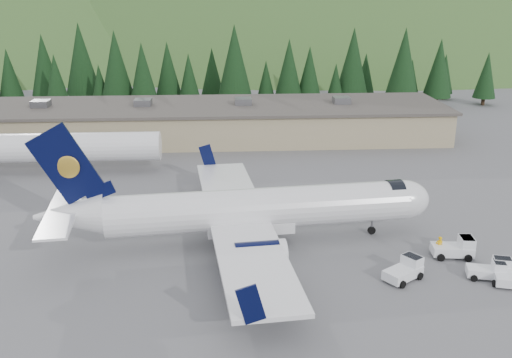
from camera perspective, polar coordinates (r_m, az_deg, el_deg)
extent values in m
plane|color=#5A5A5F|center=(52.15, 0.40, -6.28)|extent=(600.00, 600.00, 0.00)
cylinder|color=white|center=(50.85, 0.41, -2.93)|extent=(27.24, 6.35, 3.63)
ellipsoid|color=white|center=(54.62, 14.52, -2.00)|extent=(5.06, 4.09, 3.63)
cylinder|color=black|center=(54.10, 13.62, -1.63)|extent=(1.65, 3.11, 2.99)
cone|color=white|center=(50.78, -18.19, -3.48)|extent=(6.13, 4.20, 3.63)
cube|color=white|center=(51.29, -0.66, -4.58)|extent=(7.99, 3.85, 0.96)
cube|color=white|center=(50.95, -1.74, -4.07)|extent=(8.61, 33.17, 0.34)
cube|color=black|center=(65.80, -4.90, 2.34)|extent=(1.96, 0.34, 2.77)
cube|color=black|center=(35.68, -0.53, -12.43)|extent=(1.96, 0.34, 2.77)
cylinder|color=black|center=(56.52, -1.51, -2.61)|extent=(4.26, 2.62, 2.22)
cylinder|color=white|center=(56.77, 0.32, -2.50)|extent=(0.81, 2.40, 2.35)
cube|color=white|center=(56.32, -1.52, -2.11)|extent=(2.14, 0.46, 0.87)
cylinder|color=black|center=(46.38, 0.39, -7.57)|extent=(4.26, 2.62, 2.22)
cylinder|color=white|center=(46.69, 2.63, -7.40)|extent=(0.81, 2.40, 2.35)
cube|color=white|center=(46.15, 0.39, -6.98)|extent=(2.14, 0.46, 0.87)
cube|color=black|center=(49.30, -18.49, 1.40)|extent=(5.96, 0.89, 7.08)
ellipsoid|color=gold|center=(49.50, -18.22, 1.27)|extent=(1.92, 0.37, 1.91)
ellipsoid|color=gold|center=(49.14, -18.28, 1.13)|extent=(1.92, 0.37, 1.91)
cube|color=black|center=(49.71, -15.35, -1.20)|extent=(2.67, 0.51, 1.91)
cube|color=white|center=(50.69, -18.78, -3.00)|extent=(3.72, 12.25, 0.21)
cylinder|color=slate|center=(54.44, 11.52, -4.57)|extent=(0.21, 0.21, 1.74)
cylinder|color=black|center=(54.64, 11.48, -5.05)|extent=(0.76, 0.34, 0.73)
cylinder|color=slate|center=(53.75, -3.12, -4.40)|extent=(0.25, 0.25, 1.93)
cylinder|color=black|center=(53.96, -2.70, -4.80)|extent=(1.09, 0.44, 1.06)
cylinder|color=black|center=(53.89, -3.52, -4.84)|extent=(1.09, 0.44, 1.06)
cylinder|color=slate|center=(49.03, -2.44, -6.75)|extent=(0.25, 0.25, 1.93)
cylinder|color=black|center=(49.26, -1.98, -7.18)|extent=(1.09, 0.44, 1.06)
cylinder|color=black|center=(49.18, -2.88, -7.24)|extent=(1.09, 0.44, 1.06)
cylinder|color=white|center=(74.10, -18.05, 3.04)|extent=(22.00, 3.60, 3.60)
cube|color=white|center=(47.01, 14.46, -9.06)|extent=(3.59, 3.18, 0.76)
cube|color=white|center=(47.51, 15.34, -7.96)|extent=(1.75, 1.86, 0.97)
cube|color=black|center=(47.32, 15.38, -7.49)|extent=(1.60, 1.71, 0.11)
cylinder|color=black|center=(48.37, 14.42, -8.62)|extent=(0.63, 0.54, 0.61)
cylinder|color=black|center=(47.49, 16.08, -9.31)|extent=(0.63, 0.54, 0.61)
cylinder|color=black|center=(46.83, 12.77, -9.44)|extent=(0.63, 0.54, 0.61)
cylinder|color=black|center=(45.92, 14.45, -10.18)|extent=(0.63, 0.54, 0.61)
cube|color=white|center=(49.32, 21.96, -8.61)|extent=(3.12, 2.09, 0.67)
cube|color=white|center=(49.29, 23.14, -8.05)|extent=(1.25, 1.53, 0.86)
cube|color=black|center=(49.13, 23.19, -7.65)|extent=(1.14, 1.41, 0.10)
cylinder|color=black|center=(50.31, 22.85, -8.51)|extent=(0.57, 0.33, 0.53)
cylinder|color=black|center=(48.98, 23.19, -9.31)|extent=(0.57, 0.33, 0.53)
cylinder|color=black|center=(49.91, 20.69, -8.45)|extent=(0.57, 0.33, 0.53)
cylinder|color=black|center=(48.58, 20.97, -9.25)|extent=(0.57, 0.33, 0.53)
cube|color=white|center=(49.26, 23.49, -8.84)|extent=(2.23, 3.24, 0.69)
cube|color=white|center=(49.87, 23.39, -7.72)|extent=(1.59, 1.32, 0.88)
cube|color=black|center=(49.71, 23.44, -7.31)|extent=(1.47, 1.20, 0.10)
cylinder|color=black|center=(50.08, 22.37, -8.56)|extent=(0.36, 0.59, 0.55)
cylinder|color=black|center=(50.40, 24.14, -8.63)|extent=(0.36, 0.59, 0.55)
cylinder|color=black|center=(48.36, 22.73, -9.61)|extent=(0.36, 0.59, 0.55)
cube|color=#988B66|center=(87.41, -4.57, 5.66)|extent=(70.00, 16.00, 4.80)
cube|color=#47423D|center=(86.88, -4.61, 7.29)|extent=(71.00, 17.00, 0.40)
cube|color=slate|center=(90.77, -20.72, 7.06)|extent=(2.50, 2.50, 1.00)
cube|color=slate|center=(87.53, -11.23, 7.52)|extent=(2.50, 2.50, 1.00)
cube|color=slate|center=(86.79, -1.29, 7.78)|extent=(2.50, 2.50, 1.00)
cube|color=slate|center=(88.63, 8.54, 7.80)|extent=(2.50, 2.50, 1.00)
cube|color=white|center=(51.97, 19.02, -6.71)|extent=(3.58, 2.07, 0.80)
cube|color=white|center=(52.02, 20.30, -6.01)|extent=(1.31, 1.71, 1.02)
cube|color=black|center=(51.84, 20.36, -5.55)|extent=(1.18, 1.58, 0.11)
cylinder|color=black|center=(53.21, 19.91, -6.57)|extent=(0.66, 0.32, 0.64)
cylinder|color=black|center=(51.64, 20.47, -7.42)|extent=(0.66, 0.32, 0.64)
cylinder|color=black|center=(52.58, 17.53, -6.61)|extent=(0.66, 0.32, 0.64)
cylinder|color=black|center=(51.00, 18.01, -7.48)|extent=(0.66, 0.32, 0.64)
imported|color=#EFAC03|center=(51.70, 17.84, -6.39)|extent=(0.68, 0.48, 1.78)
cone|color=black|center=(120.55, -23.49, 9.66)|extent=(4.60, 4.60, 9.42)
cone|color=black|center=(119.19, -20.43, 10.66)|extent=(5.68, 5.68, 11.62)
cone|color=black|center=(110.28, -19.37, 9.34)|extent=(4.47, 4.47, 9.14)
cone|color=black|center=(116.21, -17.11, 11.43)|extent=(6.58, 6.58, 13.46)
cone|color=black|center=(109.12, -15.35, 9.06)|extent=(3.68, 3.68, 7.52)
cone|color=black|center=(107.04, -13.82, 10.88)|extent=(6.21, 6.21, 12.70)
cone|color=black|center=(104.39, -11.26, 10.25)|extent=(5.39, 5.39, 11.01)
cone|color=black|center=(109.81, -8.80, 10.66)|extent=(5.21, 5.21, 10.66)
cone|color=black|center=(107.34, -6.72, 9.98)|extent=(4.40, 4.40, 9.01)
cone|color=black|center=(112.69, -4.41, 10.58)|extent=(4.58, 4.58, 9.36)
cone|color=black|center=(105.97, -2.15, 11.60)|extent=(6.58, 6.58, 13.46)
cone|color=black|center=(108.82, 1.00, 9.75)|extent=(3.77, 3.77, 7.70)
cone|color=black|center=(107.72, 3.31, 10.88)|extent=(5.47, 5.47, 11.18)
cone|color=black|center=(108.84, 5.36, 10.49)|extent=(4.88, 4.88, 9.98)
cone|color=black|center=(110.43, 7.96, 9.54)|extent=(3.53, 3.53, 7.22)
cone|color=black|center=(112.27, 9.67, 11.50)|extent=(6.22, 6.22, 12.73)
cone|color=black|center=(119.36, 10.88, 10.34)|extent=(3.94, 3.94, 8.07)
cone|color=black|center=(111.82, 14.55, 11.18)|extent=(6.27, 6.27, 12.83)
cone|color=black|center=(117.19, 15.25, 9.66)|extent=(3.63, 3.63, 7.43)
cone|color=black|center=(115.65, 17.83, 10.52)|extent=(5.39, 5.39, 11.02)
cone|color=black|center=(123.60, 18.33, 9.97)|extent=(3.87, 3.87, 7.91)
cone|color=black|center=(120.21, 22.05, 9.62)|extent=(4.29, 4.29, 8.78)
ellipsoid|color=#2F5221|center=(253.18, -23.31, -5.48)|extent=(336.00, 240.00, 240.00)
ellipsoid|color=#2F5221|center=(272.78, 5.95, -4.53)|extent=(420.00, 300.00, 300.00)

